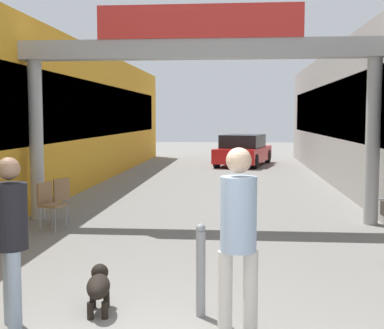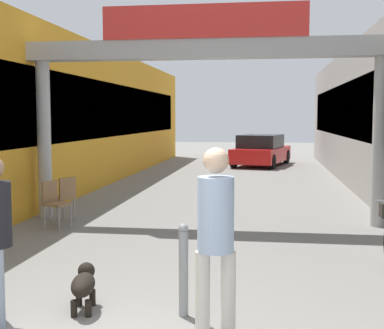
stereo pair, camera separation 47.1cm
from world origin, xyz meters
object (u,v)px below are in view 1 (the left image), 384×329
object	(u,v)px
pedestrian_companion	(238,230)
cafe_chair_wood_nearer	(49,201)
pedestrian_with_dog	(10,231)
cafe_chair_wood_farther	(58,196)
bollard_post_metal	(201,269)
dog_on_leash	(99,285)
parked_car_red	(243,150)

from	to	relation	value
pedestrian_companion	cafe_chair_wood_nearer	distance (m)	5.76
pedestrian_companion	cafe_chair_wood_nearer	xyz separation A→B (m)	(-3.47, 4.57, -0.51)
cafe_chair_wood_nearer	pedestrian_with_dog	bearing A→B (deg)	-74.49
cafe_chair_wood_nearer	cafe_chair_wood_farther	xyz separation A→B (m)	(-0.06, 0.67, 0.00)
bollard_post_metal	pedestrian_companion	bearing A→B (deg)	-54.52
cafe_chair_wood_nearer	bollard_post_metal	bearing A→B (deg)	-52.50
dog_on_leash	parked_car_red	world-z (taller)	parked_car_red
cafe_chair_wood_nearer	parked_car_red	distance (m)	14.12
pedestrian_with_dog	dog_on_leash	distance (m)	1.12
pedestrian_with_dog	cafe_chair_wood_nearer	world-z (taller)	pedestrian_with_dog
dog_on_leash	parked_car_red	size ratio (longest dim) A/B	0.15
dog_on_leash	pedestrian_with_dog	bearing A→B (deg)	-146.33
pedestrian_with_dog	cafe_chair_wood_nearer	distance (m)	4.67
bollard_post_metal	parked_car_red	bearing A→B (deg)	88.11
pedestrian_with_dog	dog_on_leash	size ratio (longest dim) A/B	2.58
parked_car_red	pedestrian_companion	bearing A→B (deg)	-90.61
pedestrian_with_dog	pedestrian_companion	size ratio (longest dim) A/B	0.94
pedestrian_companion	cafe_chair_wood_nearer	world-z (taller)	pedestrian_companion
pedestrian_with_dog	pedestrian_companion	distance (m)	2.23
bollard_post_metal	cafe_chair_wood_farther	world-z (taller)	bollard_post_metal
pedestrian_companion	cafe_chair_wood_farther	xyz separation A→B (m)	(-3.54, 5.23, -0.51)
pedestrian_companion	cafe_chair_wood_farther	size ratio (longest dim) A/B	2.03
dog_on_leash	cafe_chair_wood_farther	bearing A→B (deg)	113.76
pedestrian_with_dog	parked_car_red	xyz separation A→B (m)	(2.42, 18.11, -0.33)
parked_car_red	dog_on_leash	bearing A→B (deg)	-95.45
pedestrian_with_dog	bollard_post_metal	size ratio (longest dim) A/B	1.72
pedestrian_with_dog	dog_on_leash	xyz separation A→B (m)	(0.74, 0.49, -0.69)
bollard_post_metal	parked_car_red	distance (m)	17.66
bollard_post_metal	parked_car_red	world-z (taller)	parked_car_red
cafe_chair_wood_nearer	parked_car_red	bearing A→B (deg)	74.94
dog_on_leash	bollard_post_metal	world-z (taller)	bollard_post_metal
dog_on_leash	cafe_chair_wood_farther	distance (m)	5.09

